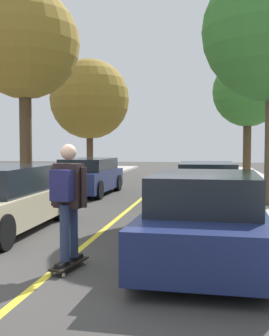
{
  "coord_description": "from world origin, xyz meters",
  "views": [
    {
      "loc": [
        2.2,
        -5.78,
        1.84
      ],
      "look_at": [
        0.06,
        6.85,
        1.15
      ],
      "focal_mm": 46.26,
      "sensor_mm": 36.0,
      "label": 1
    }
  ],
  "objects_px": {
    "parked_car_left_near": "(88,176)",
    "street_tree_right_near": "(248,92)",
    "street_tree_left_near": "(90,99)",
    "street_tree_left_nearest": "(24,45)",
    "parked_car_right_near": "(207,183)",
    "skateboard": "(69,264)",
    "parked_car_right_nearest": "(205,219)",
    "skateboarder": "(68,196)"
  },
  "relations": [
    {
      "from": "street_tree_left_near",
      "to": "street_tree_right_near",
      "type": "distance_m",
      "value": 8.19
    },
    {
      "from": "parked_car_left_near",
      "to": "skateboarder",
      "type": "height_order",
      "value": "skateboarder"
    },
    {
      "from": "skateboard",
      "to": "skateboarder",
      "type": "relative_size",
      "value": 0.5
    },
    {
      "from": "street_tree_left_near",
      "to": "skateboard",
      "type": "distance_m",
      "value": 17.27
    },
    {
      "from": "street_tree_left_nearest",
      "to": "parked_car_right_near",
      "type": "bearing_deg",
      "value": -3.26
    },
    {
      "from": "parked_car_left_near",
      "to": "street_tree_left_nearest",
      "type": "relative_size",
      "value": 0.61
    },
    {
      "from": "street_tree_left_nearest",
      "to": "skateboarder",
      "type": "bearing_deg",
      "value": -62.65
    },
    {
      "from": "parked_car_right_nearest",
      "to": "street_tree_left_near",
      "type": "xyz_separation_m",
      "value": [
        -6.14,
        15.44,
        3.55
      ]
    },
    {
      "from": "parked_car_right_near",
      "to": "street_tree_right_near",
      "type": "height_order",
      "value": "street_tree_right_near"
    },
    {
      "from": "street_tree_right_near",
      "to": "skateboard",
      "type": "relative_size",
      "value": 6.55
    },
    {
      "from": "parked_car_right_near",
      "to": "skateboarder",
      "type": "bearing_deg",
      "value": -104.34
    },
    {
      "from": "parked_car_left_near",
      "to": "parked_car_right_near",
      "type": "xyz_separation_m",
      "value": [
        4.35,
        -1.82,
        -0.02
      ]
    },
    {
      "from": "street_tree_left_near",
      "to": "skateboard",
      "type": "xyz_separation_m",
      "value": [
        4.18,
        -16.24,
        -4.14
      ]
    },
    {
      "from": "skateboard",
      "to": "skateboarder",
      "type": "xyz_separation_m",
      "value": [
        -0.01,
        -0.03,
        1.0
      ]
    },
    {
      "from": "street_tree_left_nearest",
      "to": "street_tree_left_near",
      "type": "distance_m",
      "value": 8.26
    },
    {
      "from": "parked_car_left_near",
      "to": "street_tree_left_near",
      "type": "xyz_separation_m",
      "value": [
        -1.79,
        6.73,
        3.56
      ]
    },
    {
      "from": "street_tree_right_near",
      "to": "skateboard",
      "type": "height_order",
      "value": "street_tree_right_near"
    },
    {
      "from": "parked_car_right_nearest",
      "to": "parked_car_right_near",
      "type": "relative_size",
      "value": 0.91
    },
    {
      "from": "parked_car_right_nearest",
      "to": "street_tree_right_near",
      "type": "distance_m",
      "value": 14.0
    },
    {
      "from": "skateboard",
      "to": "parked_car_right_nearest",
      "type": "bearing_deg",
      "value": 22.06
    },
    {
      "from": "parked_car_right_near",
      "to": "street_tree_left_nearest",
      "type": "xyz_separation_m",
      "value": [
        -6.15,
        0.35,
        4.59
      ]
    },
    {
      "from": "street_tree_left_near",
      "to": "skateboard",
      "type": "height_order",
      "value": "street_tree_left_near"
    },
    {
      "from": "parked_car_right_nearest",
      "to": "skateboarder",
      "type": "distance_m",
      "value": 2.18
    },
    {
      "from": "parked_car_left_near",
      "to": "parked_car_right_near",
      "type": "distance_m",
      "value": 4.72
    },
    {
      "from": "parked_car_right_near",
      "to": "street_tree_left_near",
      "type": "distance_m",
      "value": 11.12
    },
    {
      "from": "parked_car_right_near",
      "to": "street_tree_right_near",
      "type": "xyz_separation_m",
      "value": [
        1.79,
        6.54,
        3.56
      ]
    },
    {
      "from": "street_tree_left_nearest",
      "to": "parked_car_left_near",
      "type": "bearing_deg",
      "value": 39.34
    },
    {
      "from": "street_tree_right_near",
      "to": "parked_car_right_nearest",
      "type": "bearing_deg",
      "value": -97.6
    },
    {
      "from": "skateboard",
      "to": "street_tree_left_nearest",
      "type": "bearing_deg",
      "value": 117.48
    },
    {
      "from": "street_tree_left_near",
      "to": "skateboarder",
      "type": "relative_size",
      "value": 3.55
    },
    {
      "from": "parked_car_left_near",
      "to": "street_tree_right_near",
      "type": "bearing_deg",
      "value": 37.57
    },
    {
      "from": "parked_car_left_near",
      "to": "skateboarder",
      "type": "xyz_separation_m",
      "value": [
        2.38,
        -9.54,
        0.43
      ]
    },
    {
      "from": "parked_car_right_near",
      "to": "skateboard",
      "type": "height_order",
      "value": "parked_car_right_near"
    },
    {
      "from": "street_tree_right_near",
      "to": "skateboarder",
      "type": "bearing_deg",
      "value": -104.78
    },
    {
      "from": "street_tree_right_near",
      "to": "street_tree_left_nearest",
      "type": "bearing_deg",
      "value": -142.02
    },
    {
      "from": "parked_car_right_nearest",
      "to": "skateboard",
      "type": "height_order",
      "value": "parked_car_right_nearest"
    },
    {
      "from": "skateboard",
      "to": "parked_car_left_near",
      "type": "bearing_deg",
      "value": 104.09
    },
    {
      "from": "street_tree_right_near",
      "to": "skateboard",
      "type": "bearing_deg",
      "value": -104.79
    },
    {
      "from": "street_tree_left_nearest",
      "to": "parked_car_right_nearest",
      "type": "bearing_deg",
      "value": -49.67
    },
    {
      "from": "parked_car_right_near",
      "to": "skateboard",
      "type": "relative_size",
      "value": 5.2
    },
    {
      "from": "street_tree_left_near",
      "to": "skateboard",
      "type": "relative_size",
      "value": 7.15
    },
    {
      "from": "skateboarder",
      "to": "street_tree_left_near",
      "type": "bearing_deg",
      "value": 104.39
    }
  ]
}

